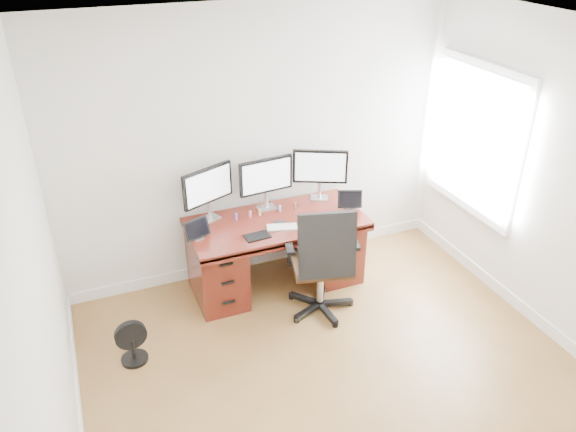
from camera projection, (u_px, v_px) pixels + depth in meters
name	position (u px, v px, depth m)	size (l,w,h in m)	color
ground	(362.00, 413.00, 4.28)	(4.50, 4.50, 0.00)	olive
back_wall	(259.00, 146.00, 5.45)	(4.00, 0.10, 2.70)	white
desk	(276.00, 249.00, 5.57)	(1.70, 0.80, 0.75)	#501810
office_chair	(322.00, 279.00, 5.17)	(0.75, 0.75, 1.15)	black
floor_fan	(132.00, 343.00, 4.69)	(0.27, 0.23, 0.39)	black
monitor_left	(208.00, 187.00, 5.24)	(0.52, 0.25, 0.53)	silver
monitor_center	(266.00, 178.00, 5.43)	(0.55, 0.16, 0.53)	silver
monitor_right	(320.00, 168.00, 5.63)	(0.51, 0.27, 0.53)	silver
tablet_left	(197.00, 230.00, 5.04)	(0.25, 0.14, 0.19)	silver
tablet_right	(350.00, 201.00, 5.55)	(0.25, 0.15, 0.19)	silver
keyboard	(282.00, 227.00, 5.25)	(0.28, 0.12, 0.01)	silver
trackpad	(306.00, 223.00, 5.33)	(0.13, 0.13, 0.01)	silver
drawing_tablet	(257.00, 236.00, 5.11)	(0.23, 0.14, 0.01)	black
phone	(280.00, 222.00, 5.33)	(0.13, 0.06, 0.01)	black
figurine_purple	(236.00, 216.00, 5.36)	(0.03, 0.03, 0.07)	#8354D1
figurine_pink	(250.00, 214.00, 5.41)	(0.03, 0.03, 0.07)	pink
figurine_yellow	(260.00, 212.00, 5.44)	(0.03, 0.03, 0.07)	#DCB378
figurine_blue	(280.00, 208.00, 5.51)	(0.03, 0.03, 0.07)	#6F98EF
figurine_brown	(295.00, 205.00, 5.57)	(0.03, 0.03, 0.07)	brown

